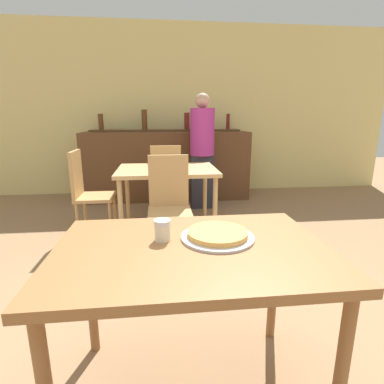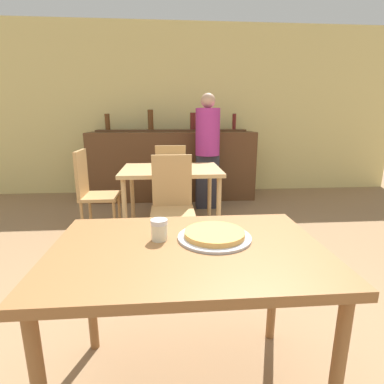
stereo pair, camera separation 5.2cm
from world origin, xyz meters
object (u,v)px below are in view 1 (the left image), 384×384
at_px(person_standing, 202,148).
at_px(cheese_shaker, 162,230).
at_px(chair_far_side_left, 87,189).
at_px(chair_far_side_back, 166,177).
at_px(pizza_tray, 217,235).
at_px(chair_far_side_front, 169,200).

bearing_deg(person_standing, cheese_shaker, -101.59).
height_order(chair_far_side_left, person_standing, person_standing).
xyz_separation_m(chair_far_side_back, pizza_tray, (0.17, -2.60, 0.24)).
distance_m(chair_far_side_front, cheese_shaker, 1.49).
relative_size(cheese_shaker, person_standing, 0.06).
bearing_deg(person_standing, chair_far_side_back, -145.16).
bearing_deg(person_standing, chair_far_side_front, -109.33).
bearing_deg(pizza_tray, chair_far_side_back, 93.70).
xyz_separation_m(chair_far_side_front, chair_far_side_left, (-0.88, 0.57, 0.00)).
xyz_separation_m(chair_far_side_left, person_standing, (1.41, 0.94, 0.33)).
xyz_separation_m(chair_far_side_front, cheese_shaker, (-0.08, -1.46, 0.27)).
distance_m(chair_far_side_front, person_standing, 1.63).
bearing_deg(cheese_shaker, pizza_tray, -1.65).
relative_size(chair_far_side_back, person_standing, 0.59).
bearing_deg(chair_far_side_front, chair_far_side_back, 90.00).
distance_m(chair_far_side_back, person_standing, 0.72).
relative_size(chair_far_side_left, person_standing, 0.59).
height_order(chair_far_side_left, cheese_shaker, chair_far_side_left).
distance_m(pizza_tray, cheese_shaker, 0.25).
distance_m(chair_far_side_front, chair_far_side_left, 1.05).
distance_m(pizza_tray, person_standing, 2.99).
bearing_deg(cheese_shaker, chair_far_side_left, 111.50).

